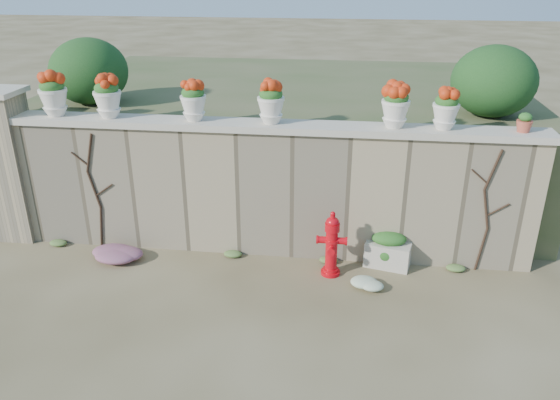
# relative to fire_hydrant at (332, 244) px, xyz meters

# --- Properties ---
(ground) EXTENTS (80.00, 80.00, 0.00)m
(ground) POSITION_rel_fire_hydrant_xyz_m (-1.04, -1.18, -0.51)
(ground) COLOR brown
(ground) RESTS_ON ground
(stone_wall) EXTENTS (8.00, 0.40, 2.00)m
(stone_wall) POSITION_rel_fire_hydrant_xyz_m (-1.04, 0.62, 0.49)
(stone_wall) COLOR gray
(stone_wall) RESTS_ON ground
(wall_cap) EXTENTS (8.10, 0.52, 0.10)m
(wall_cap) POSITION_rel_fire_hydrant_xyz_m (-1.04, 0.62, 1.54)
(wall_cap) COLOR beige
(wall_cap) RESTS_ON stone_wall
(gate_pillar) EXTENTS (0.72, 0.72, 2.48)m
(gate_pillar) POSITION_rel_fire_hydrant_xyz_m (-5.19, 0.62, 0.75)
(gate_pillar) COLOR gray
(gate_pillar) RESTS_ON ground
(raised_fill) EXTENTS (9.00, 6.00, 2.00)m
(raised_fill) POSITION_rel_fire_hydrant_xyz_m (-1.04, 3.82, 0.49)
(raised_fill) COLOR #384C23
(raised_fill) RESTS_ON ground
(back_shrub_left) EXTENTS (1.30, 1.30, 1.10)m
(back_shrub_left) POSITION_rel_fire_hydrant_xyz_m (-4.24, 1.82, 2.04)
(back_shrub_left) COLOR #143814
(back_shrub_left) RESTS_ON raised_fill
(back_shrub_right) EXTENTS (1.30, 1.30, 1.10)m
(back_shrub_right) POSITION_rel_fire_hydrant_xyz_m (2.36, 1.82, 2.04)
(back_shrub_right) COLOR #143814
(back_shrub_right) RESTS_ON raised_fill
(vine_left) EXTENTS (0.60, 0.04, 1.91)m
(vine_left) POSITION_rel_fire_hydrant_xyz_m (-3.71, 0.40, 0.48)
(vine_left) COLOR black
(vine_left) RESTS_ON ground
(vine_right) EXTENTS (0.60, 0.04, 1.91)m
(vine_right) POSITION_rel_fire_hydrant_xyz_m (2.19, 0.40, 0.48)
(vine_right) COLOR black
(vine_right) RESTS_ON ground
(fire_hydrant) EXTENTS (0.43, 0.31, 1.01)m
(fire_hydrant) POSITION_rel_fire_hydrant_xyz_m (0.00, 0.00, 0.00)
(fire_hydrant) COLOR red
(fire_hydrant) RESTS_ON ground
(planter_box) EXTENTS (0.73, 0.53, 0.55)m
(planter_box) POSITION_rel_fire_hydrant_xyz_m (0.85, 0.37, -0.25)
(planter_box) COLOR beige
(planter_box) RESTS_ON ground
(green_shrub) EXTENTS (0.56, 0.51, 0.53)m
(green_shrub) POSITION_rel_fire_hydrant_xyz_m (0.81, 0.37, -0.24)
(green_shrub) COLOR #1E5119
(green_shrub) RESTS_ON ground
(magenta_clump) EXTENTS (0.93, 0.62, 0.25)m
(magenta_clump) POSITION_rel_fire_hydrant_xyz_m (-3.26, -0.03, -0.38)
(magenta_clump) COLOR #B4248B
(magenta_clump) RESTS_ON ground
(white_flowers) EXTENTS (0.51, 0.41, 0.18)m
(white_flowers) POSITION_rel_fire_hydrant_xyz_m (0.54, -0.36, -0.42)
(white_flowers) COLOR white
(white_flowers) RESTS_ON ground
(urn_pot_0) EXTENTS (0.42, 0.42, 0.66)m
(urn_pot_0) POSITION_rel_fire_hydrant_xyz_m (-4.27, 0.62, 1.92)
(urn_pot_0) COLOR silver
(urn_pot_0) RESTS_ON wall_cap
(urn_pot_1) EXTENTS (0.41, 0.41, 0.64)m
(urn_pot_1) POSITION_rel_fire_hydrant_xyz_m (-3.42, 0.62, 1.91)
(urn_pot_1) COLOR silver
(urn_pot_1) RESTS_ON wall_cap
(urn_pot_2) EXTENTS (0.38, 0.38, 0.60)m
(urn_pot_2) POSITION_rel_fire_hydrant_xyz_m (-2.11, 0.62, 1.89)
(urn_pot_2) COLOR silver
(urn_pot_2) RESTS_ON wall_cap
(urn_pot_3) EXTENTS (0.39, 0.39, 0.61)m
(urn_pot_3) POSITION_rel_fire_hydrant_xyz_m (-0.96, 0.62, 1.90)
(urn_pot_3) COLOR silver
(urn_pot_3) RESTS_ON wall_cap
(urn_pot_4) EXTENTS (0.40, 0.40, 0.62)m
(urn_pot_4) POSITION_rel_fire_hydrant_xyz_m (0.79, 0.62, 1.90)
(urn_pot_4) COLOR silver
(urn_pot_4) RESTS_ON wall_cap
(urn_pot_5) EXTENTS (0.37, 0.37, 0.58)m
(urn_pot_5) POSITION_rel_fire_hydrant_xyz_m (1.48, 0.62, 1.88)
(urn_pot_5) COLOR silver
(urn_pot_5) RESTS_ON wall_cap
(terracotta_pot) EXTENTS (0.22, 0.22, 0.26)m
(terracotta_pot) POSITION_rel_fire_hydrant_xyz_m (2.55, 0.62, 1.71)
(terracotta_pot) COLOR #B54D37
(terracotta_pot) RESTS_ON wall_cap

